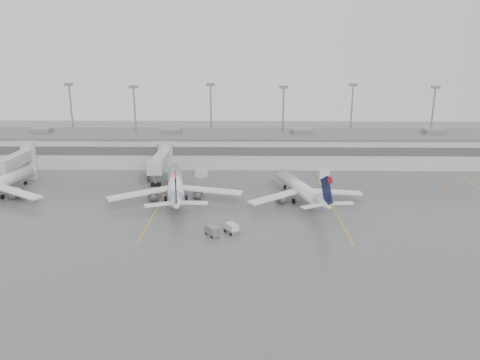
{
  "coord_description": "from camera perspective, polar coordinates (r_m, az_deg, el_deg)",
  "views": [
    {
      "loc": [
        0.12,
        -65.73,
        31.15
      ],
      "look_at": [
        -1.11,
        24.0,
        5.0
      ],
      "focal_mm": 35.0,
      "sensor_mm": 36.0,
      "label": 1
    }
  ],
  "objects": [
    {
      "name": "light_masts",
      "position": [
        130.89,
        0.73,
        7.84
      ],
      "size": [
        142.4,
        8.0,
        20.6
      ],
      "color": "gray",
      "rests_on": "ground"
    },
    {
      "name": "stand_markings",
      "position": [
        94.98,
        0.67,
        -2.9
      ],
      "size": [
        105.25,
        40.0,
        0.01
      ],
      "color": "#DDA00D",
      "rests_on": "ground"
    },
    {
      "name": "cone_a",
      "position": [
        121.86,
        -22.97,
        0.31
      ],
      "size": [
        0.49,
        0.49,
        0.78
      ],
      "primitive_type": "cone",
      "color": "#FF5705",
      "rests_on": "ground"
    },
    {
      "name": "jet_mid_right",
      "position": [
        96.09,
        7.55,
        -1.08
      ],
      "size": [
        23.52,
        26.76,
        8.89
      ],
      "rotation": [
        0.0,
        0.0,
        0.29
      ],
      "color": "silver",
      "rests_on": "ground"
    },
    {
      "name": "cone_c",
      "position": [
        105.97,
        10.05,
        -0.91
      ],
      "size": [
        0.43,
        0.43,
        0.68
      ],
      "primitive_type": "cone",
      "color": "#FF5705",
      "rests_on": "ground"
    },
    {
      "name": "baggage_cart",
      "position": [
        79.34,
        -3.35,
        -6.21
      ],
      "size": [
        2.76,
        3.03,
        1.7
      ],
      "rotation": [
        0.0,
        0.0,
        0.62
      ],
      "color": "slate",
      "rests_on": "ground"
    },
    {
      "name": "terminal",
      "position": [
        126.62,
        0.71,
        3.94
      ],
      "size": [
        152.0,
        17.0,
        9.45
      ],
      "color": "#A4A5A0",
      "rests_on": "ground"
    },
    {
      "name": "jet_mid_left",
      "position": [
        97.13,
        -7.87,
        -0.69
      ],
      "size": [
        27.2,
        30.72,
        9.99
      ],
      "rotation": [
        0.0,
        0.0,
        0.16
      ],
      "color": "silver",
      "rests_on": "ground"
    },
    {
      "name": "cone_b",
      "position": [
        109.08,
        -14.19,
        -0.67
      ],
      "size": [
        0.44,
        0.44,
        0.69
      ],
      "primitive_type": "cone",
      "color": "#FF5705",
      "rests_on": "ground"
    },
    {
      "name": "jet_bridge_right",
      "position": [
        116.58,
        -9.43,
        2.49
      ],
      "size": [
        4.0,
        17.2,
        7.0
      ],
      "color": "#A4A7AA",
      "rests_on": "ground"
    },
    {
      "name": "gse_uld_b",
      "position": [
        114.22,
        -4.75,
        0.86
      ],
      "size": [
        3.17,
        2.67,
        1.91
      ],
      "primitive_type": "cube",
      "rotation": [
        0.0,
        0.0,
        -0.38
      ],
      "color": "silver",
      "rests_on": "ground"
    },
    {
      "name": "ground",
      "position": [
        72.74,
        0.62,
        -9.11
      ],
      "size": [
        260.0,
        260.0,
        0.0
      ],
      "primitive_type": "plane",
      "color": "#545456",
      "rests_on": "ground"
    },
    {
      "name": "jet_bridge_left",
      "position": [
        127.51,
        -25.12,
        2.34
      ],
      "size": [
        4.0,
        17.2,
        7.0
      ],
      "color": "#A4A7AA",
      "rests_on": "ground"
    },
    {
      "name": "gse_uld_c",
      "position": [
        115.0,
        10.11,
        0.75
      ],
      "size": [
        2.95,
        2.35,
        1.83
      ],
      "primitive_type": "cube",
      "rotation": [
        0.0,
        0.0,
        0.27
      ],
      "color": "silver",
      "rests_on": "ground"
    },
    {
      "name": "cone_d",
      "position": [
        113.87,
        23.87,
        -0.87
      ],
      "size": [
        0.46,
        0.46,
        0.73
      ],
      "primitive_type": "cone",
      "color": "#FF5705",
      "rests_on": "ground"
    },
    {
      "name": "baggage_tug",
      "position": [
        80.37,
        -1.0,
        -6.04
      ],
      "size": [
        2.87,
        3.12,
        1.72
      ],
      "rotation": [
        0.0,
        0.0,
        0.62
      ],
      "color": "silver",
      "rests_on": "ground"
    },
    {
      "name": "gse_loader",
      "position": [
        112.56,
        -11.56,
        0.38
      ],
      "size": [
        2.19,
        3.36,
        2.05
      ],
      "primitive_type": "cube",
      "rotation": [
        0.0,
        0.0,
        -0.04
      ],
      "color": "slate",
      "rests_on": "ground"
    },
    {
      "name": "gse_uld_a",
      "position": [
        122.81,
        -24.0,
        0.5
      ],
      "size": [
        2.46,
        1.83,
        1.6
      ],
      "primitive_type": "cube",
      "rotation": [
        0.0,
        0.0,
        0.15
      ],
      "color": "silver",
      "rests_on": "ground"
    }
  ]
}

